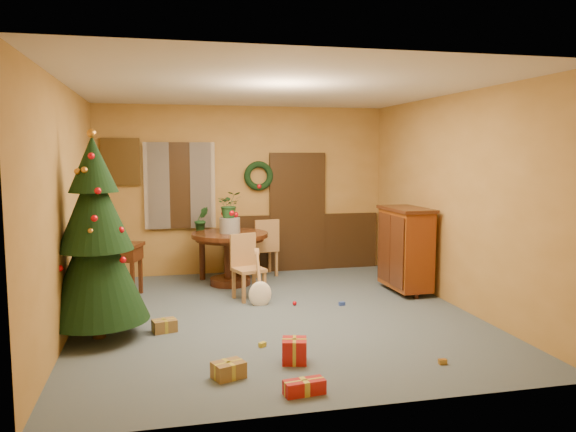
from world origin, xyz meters
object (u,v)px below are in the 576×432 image
object	(u,v)px
dining_table	(230,248)
chair_near	(246,264)
christmas_tree	(96,241)
writing_desk	(112,256)
sideboard	(406,247)

from	to	relation	value
dining_table	chair_near	size ratio (longest dim) A/B	1.30
dining_table	christmas_tree	world-z (taller)	christmas_tree
christmas_tree	writing_desk	size ratio (longest dim) A/B	2.42
dining_table	writing_desk	bearing A→B (deg)	-170.74
chair_near	writing_desk	distance (m)	2.01
sideboard	writing_desk	bearing A→B (deg)	169.56
christmas_tree	writing_desk	world-z (taller)	christmas_tree
christmas_tree	writing_desk	bearing A→B (deg)	90.00
sideboard	chair_near	bearing A→B (deg)	175.75
chair_near	writing_desk	bearing A→B (deg)	162.17
writing_desk	sideboard	size ratio (longest dim) A/B	0.76
writing_desk	chair_near	bearing A→B (deg)	-17.83
dining_table	christmas_tree	distance (m)	2.93
writing_desk	sideboard	world-z (taller)	sideboard
writing_desk	sideboard	xyz separation A→B (m)	(4.30, -0.79, 0.10)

